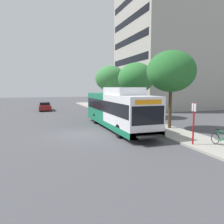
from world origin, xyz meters
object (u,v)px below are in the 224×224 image
street_tree_far_block (110,78)px  parked_car_far_lane (45,106)px  street_tree_mid_block (136,78)px  transit_bus (117,109)px  street_tree_near_stop (171,71)px  bicycle_parked (222,139)px  bus_stop_sign_pole (194,120)px

street_tree_far_block → parked_car_far_lane: bearing=159.6°
street_tree_far_block → parked_car_far_lane: size_ratio=1.53×
parked_car_far_lane → street_tree_mid_block: bearing=-50.5°
transit_bus → street_tree_near_stop: (4.18, -1.92, 3.29)m
bicycle_parked → transit_bus: bearing=114.4°
transit_bus → bicycle_parked: (3.69, -8.14, -1.14)m
street_tree_mid_block → parked_car_far_lane: street_tree_mid_block is taller
bus_stop_sign_pole → street_tree_near_stop: bearing=70.6°
transit_bus → street_tree_far_block: size_ratio=1.78×
bus_stop_sign_pole → parked_car_far_lane: bus_stop_sign_pole is taller
street_tree_near_stop → street_tree_mid_block: 7.79m
transit_bus → parked_car_far_lane: 18.95m
parked_car_far_lane → transit_bus: bearing=-73.1°
transit_bus → street_tree_near_stop: street_tree_near_stop is taller
bus_stop_sign_pole → street_tree_mid_block: 13.60m
bicycle_parked → street_tree_far_block: (0.58, 22.61, 4.47)m
transit_bus → bus_stop_sign_pole: transit_bus is taller
transit_bus → street_tree_near_stop: size_ratio=1.85×
bicycle_parked → street_tree_near_stop: 7.65m
transit_bus → bus_stop_sign_pole: (2.32, -7.20, -0.05)m
bus_stop_sign_pole → street_tree_near_stop: 6.52m
bus_stop_sign_pole → parked_car_far_lane: 26.50m
bicycle_parked → street_tree_mid_block: 14.63m
bicycle_parked → street_tree_mid_block: street_tree_mid_block is taller
street_tree_far_block → parked_car_far_lane: 11.30m
bus_stop_sign_pole → street_tree_far_block: 22.02m
transit_bus → bus_stop_sign_pole: bearing=-72.1°
bicycle_parked → street_tree_far_block: street_tree_far_block is taller
street_tree_mid_block → parked_car_far_lane: 16.39m
transit_bus → bus_stop_sign_pole: size_ratio=4.71×
bicycle_parked → parked_car_far_lane: parked_car_far_lane is taller
street_tree_mid_block → bicycle_parked: bearing=-93.7°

